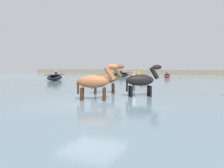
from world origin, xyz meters
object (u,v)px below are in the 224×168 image
at_px(boat_mid_outer, 167,76).
at_px(boat_distant_east, 143,78).
at_px(boat_far_offshore, 138,76).
at_px(horse_trailing_black, 142,81).
at_px(boat_near_starboard, 55,78).
at_px(person_onlooker_right, 134,83).
at_px(boat_near_port, 121,74).
at_px(horse_lead_bay, 106,79).
at_px(horse_flank_chestnut, 95,83).

relative_size(boat_mid_outer, boat_distant_east, 0.91).
bearing_deg(boat_mid_outer, boat_far_offshore, -126.55).
distance_m(horse_trailing_black, boat_near_starboard, 15.49).
bearing_deg(person_onlooker_right, boat_far_offshore, 106.85).
height_order(boat_distant_east, person_onlooker_right, person_onlooker_right).
bearing_deg(boat_far_offshore, horse_trailing_black, -71.55).
relative_size(boat_near_port, boat_mid_outer, 1.27).
bearing_deg(horse_trailing_black, horse_lead_bay, 170.23).
relative_size(horse_flank_chestnut, boat_near_port, 0.61).
bearing_deg(person_onlooker_right, boat_mid_outer, 93.90).
relative_size(horse_flank_chestnut, person_onlooker_right, 1.23).
distance_m(horse_trailing_black, boat_near_port, 23.52).
xyz_separation_m(horse_trailing_black, horse_flank_chestnut, (-1.51, -2.04, 0.01)).
bearing_deg(boat_near_starboard, horse_lead_bay, -38.01).
xyz_separation_m(horse_flank_chestnut, boat_far_offshore, (-4.21, 19.18, -0.51)).
distance_m(boat_far_offshore, boat_mid_outer, 5.20).
xyz_separation_m(boat_far_offshore, boat_distant_east, (2.07, -4.53, -0.00)).
bearing_deg(boat_mid_outer, horse_trailing_black, -82.98).
bearing_deg(boat_far_offshore, boat_near_starboard, -130.01).
distance_m(boat_near_port, boat_far_offshore, 5.94).
bearing_deg(person_onlooker_right, boat_near_port, 114.83).
relative_size(boat_near_port, person_onlooker_right, 2.02).
bearing_deg(horse_flank_chestnut, boat_far_offshore, 102.37).
relative_size(horse_flank_chestnut, boat_far_offshore, 0.75).
height_order(boat_far_offshore, boat_near_starboard, boat_near_starboard).
distance_m(boat_far_offshore, boat_near_starboard, 11.05).
bearing_deg(boat_mid_outer, horse_lead_bay, -88.84).
relative_size(horse_lead_bay, boat_far_offshore, 0.76).
xyz_separation_m(horse_trailing_black, person_onlooker_right, (-1.36, 2.74, -0.31)).
xyz_separation_m(boat_near_port, boat_mid_outer, (7.33, 0.01, -0.06)).
bearing_deg(horse_trailing_black, boat_mid_outer, 97.02).
bearing_deg(boat_distant_east, boat_mid_outer, 83.26).
bearing_deg(boat_near_starboard, horse_trailing_black, -34.10).
height_order(horse_lead_bay, boat_near_port, horse_lead_bay).
xyz_separation_m(horse_lead_bay, boat_near_starboard, (-10.62, 8.30, -0.46)).
relative_size(boat_near_starboard, person_onlooker_right, 2.13).
bearing_deg(boat_far_offshore, boat_near_port, 135.44).
bearing_deg(boat_distant_east, boat_near_port, 125.89).
height_order(horse_flank_chestnut, person_onlooker_right, horse_flank_chestnut).
bearing_deg(boat_near_port, boat_near_starboard, -102.81).
distance_m(horse_flank_chestnut, boat_mid_outer, 23.39).
height_order(horse_flank_chestnut, boat_mid_outer, horse_flank_chestnut).
relative_size(boat_near_port, boat_distant_east, 1.15).
height_order(horse_trailing_black, boat_near_port, horse_trailing_black).
height_order(horse_trailing_black, horse_flank_chestnut, horse_flank_chestnut).
relative_size(horse_lead_bay, person_onlooker_right, 1.25).
height_order(horse_lead_bay, horse_trailing_black, horse_lead_bay).
distance_m(horse_trailing_black, boat_distant_east, 13.14).
relative_size(horse_lead_bay, boat_near_port, 0.62).
xyz_separation_m(boat_near_port, boat_distant_east, (6.30, -8.70, -0.07)).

